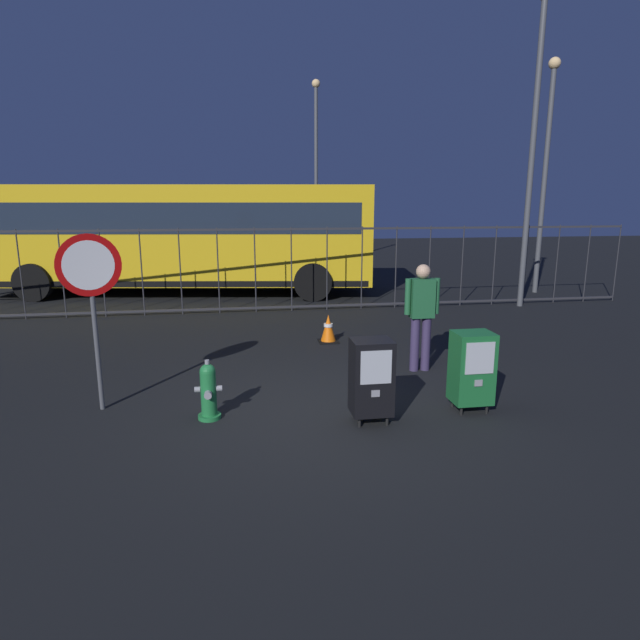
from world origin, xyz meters
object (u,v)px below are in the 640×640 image
object	(u,v)px
stop_sign	(91,286)
street_light_far_right	(534,131)
bus_near	(182,233)
street_light_near_right	(546,159)
newspaper_box_primary	(472,367)
newspaper_box_secondary	(371,377)
fire_hydrant	(208,391)
pedestrian	(422,311)
street_light_near_left	(316,161)
traffic_cone	(328,329)
bus_far	(168,226)

from	to	relation	value
stop_sign	street_light_far_right	world-z (taller)	street_light_far_right
stop_sign	street_light_far_right	size ratio (longest dim) A/B	0.31
bus_near	street_light_near_right	distance (m)	10.30
newspaper_box_primary	newspaper_box_secondary	size ratio (longest dim) A/B	1.00
newspaper_box_secondary	stop_sign	size ratio (longest dim) A/B	0.46
newspaper_box_primary	bus_near	world-z (taller)	bus_near
fire_hydrant	newspaper_box_secondary	size ratio (longest dim) A/B	0.73
newspaper_box_primary	street_light_near_right	xyz separation A→B (m)	(5.69, 8.19, 3.14)
bus_near	street_light_near_right	world-z (taller)	street_light_near_right
fire_hydrant	bus_near	world-z (taller)	bus_near
newspaper_box_secondary	pedestrian	xyz separation A→B (m)	(1.26, 1.85, 0.38)
newspaper_box_secondary	newspaper_box_primary	bearing A→B (deg)	6.72
street_light_near_right	pedestrian	bearing A→B (deg)	-131.57
pedestrian	street_light_near_right	distance (m)	9.12
pedestrian	street_light_near_right	xyz separation A→B (m)	(5.76, 6.50, 2.76)
newspaper_box_secondary	bus_near	size ratio (longest dim) A/B	0.09
street_light_near_left	street_light_far_right	distance (m)	9.82
traffic_cone	street_light_near_left	distance (m)	12.48
newspaper_box_secondary	street_light_near_left	world-z (taller)	street_light_near_left
fire_hydrant	traffic_cone	size ratio (longest dim) A/B	1.41
pedestrian	street_light_near_right	bearing A→B (deg)	48.43
street_light_near_right	newspaper_box_secondary	bearing A→B (deg)	-130.08
bus_near	street_light_far_right	size ratio (longest dim) A/B	1.47
newspaper_box_secondary	street_light_near_right	world-z (taller)	street_light_near_right
bus_far	pedestrian	bearing A→B (deg)	-73.28
stop_sign	street_light_far_right	xyz separation A→B (m)	(8.82, 5.56, 2.61)
bus_near	pedestrian	bearing A→B (deg)	-53.37
stop_sign	street_light_near_left	bearing A→B (deg)	71.10
newspaper_box_secondary	pedestrian	bearing A→B (deg)	55.70
bus_far	street_light_near_right	world-z (taller)	street_light_near_right
stop_sign	traffic_cone	size ratio (longest dim) A/B	4.21
stop_sign	street_light_near_left	xyz separation A→B (m)	(5.00, 14.61, 2.48)
stop_sign	traffic_cone	bearing A→B (deg)	39.50
newspaper_box_primary	pedestrian	distance (m)	1.74
fire_hydrant	street_light_near_right	bearing A→B (deg)	41.57
newspaper_box_secondary	street_light_near_left	size ratio (longest dim) A/B	0.14
bus_near	stop_sign	bearing A→B (deg)	-83.50
newspaper_box_primary	fire_hydrant	bearing A→B (deg)	175.55
newspaper_box_primary	stop_sign	size ratio (longest dim) A/B	0.46
fire_hydrant	pedestrian	size ratio (longest dim) A/B	0.45
stop_sign	pedestrian	size ratio (longest dim) A/B	1.34
bus_far	newspaper_box_secondary	bearing A→B (deg)	-80.80
bus_far	street_light_near_left	size ratio (longest dim) A/B	1.52
fire_hydrant	bus_far	size ratio (longest dim) A/B	0.07
street_light_near_right	stop_sign	bearing A→B (deg)	-144.28
street_light_near_left	pedestrian	bearing A→B (deg)	-91.87
newspaper_box_primary	street_light_far_right	world-z (taller)	street_light_far_right
bus_far	traffic_cone	bearing A→B (deg)	-74.81
fire_hydrant	stop_sign	size ratio (longest dim) A/B	0.33
newspaper_box_secondary	bus_near	world-z (taller)	bus_near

